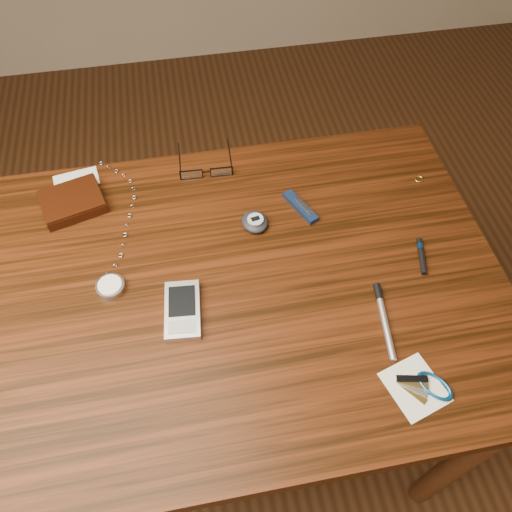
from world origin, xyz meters
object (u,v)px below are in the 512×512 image
object	(u,v)px
pedometer	(255,222)
notepad_keys	(425,386)
pocket_watch	(111,281)
eyeglasses	(206,171)
silver_pen	(383,315)
pocket_knife	(300,207)
desk	(231,311)
wallet_and_card	(73,201)
pda_phone	(183,310)

from	to	relation	value
pedometer	notepad_keys	world-z (taller)	pedometer
pocket_watch	pedometer	world-z (taller)	pedometer
eyeglasses	silver_pen	xyz separation A→B (m)	(0.26, -0.39, -0.01)
eyeglasses	pedometer	xyz separation A→B (m)	(0.08, -0.15, -0.00)
pocket_knife	eyeglasses	bearing A→B (deg)	143.57
eyeglasses	pedometer	bearing A→B (deg)	-63.62
eyeglasses	pocket_watch	world-z (taller)	eyeglasses
pocket_watch	pocket_knife	bearing A→B (deg)	16.48
desk	notepad_keys	world-z (taller)	notepad_keys
eyeglasses	desk	bearing A→B (deg)	-88.94
wallet_and_card	pocket_knife	xyz separation A→B (m)	(0.45, -0.09, -0.01)
desk	pocket_watch	distance (m)	0.24
pocket_watch	pedometer	xyz separation A→B (m)	(0.28, 0.09, 0.00)
wallet_and_card	pedometer	bearing A→B (deg)	-18.43
pocket_watch	notepad_keys	world-z (taller)	pocket_watch
eyeglasses	notepad_keys	bearing A→B (deg)	-61.96
pda_phone	notepad_keys	xyz separation A→B (m)	(0.36, -0.20, -0.00)
pocket_watch	pedometer	bearing A→B (deg)	17.23
wallet_and_card	pedometer	xyz separation A→B (m)	(0.35, -0.12, -0.00)
desk	eyeglasses	bearing A→B (deg)	91.06
desk	pocket_watch	bearing A→B (deg)	169.39
pda_phone	wallet_and_card	bearing A→B (deg)	123.85
wallet_and_card	pocket_watch	distance (m)	0.21
desk	wallet_and_card	distance (m)	0.39
pedometer	wallet_and_card	bearing A→B (deg)	161.57
notepad_keys	pedometer	bearing A→B (deg)	118.70
desk	wallet_and_card	world-z (taller)	wallet_and_card
pedometer	notepad_keys	bearing A→B (deg)	-61.30
notepad_keys	pocket_knife	xyz separation A→B (m)	(-0.11, 0.40, 0.00)
pocket_knife	silver_pen	world-z (taller)	same
desk	pedometer	world-z (taller)	pedometer
desk	pocket_knife	xyz separation A→B (m)	(0.17, 0.15, 0.11)
pocket_knife	silver_pen	xyz separation A→B (m)	(0.08, -0.26, -0.00)
desk	notepad_keys	xyz separation A→B (m)	(0.27, -0.25, 0.11)
pocket_watch	pocket_knife	xyz separation A→B (m)	(0.37, 0.11, -0.00)
desk	wallet_and_card	bearing A→B (deg)	139.13
silver_pen	pocket_watch	bearing A→B (deg)	161.48
notepad_keys	pocket_knife	distance (m)	0.41
desk	eyeglasses	world-z (taller)	eyeglasses
wallet_and_card	notepad_keys	xyz separation A→B (m)	(0.55, -0.49, -0.01)
wallet_and_card	pocket_knife	size ratio (longest dim) A/B	1.83
desk	wallet_and_card	size ratio (longest dim) A/B	5.92
pda_phone	pocket_knife	xyz separation A→B (m)	(0.25, 0.19, -0.00)
eyeglasses	silver_pen	size ratio (longest dim) A/B	0.82
pedometer	desk	bearing A→B (deg)	-119.49
eyeglasses	pocket_knife	bearing A→B (deg)	-36.43
pocket_watch	pda_phone	distance (m)	0.15
wallet_and_card	notepad_keys	world-z (taller)	wallet_and_card
notepad_keys	pda_phone	bearing A→B (deg)	150.71
wallet_and_card	pocket_knife	bearing A→B (deg)	-11.58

